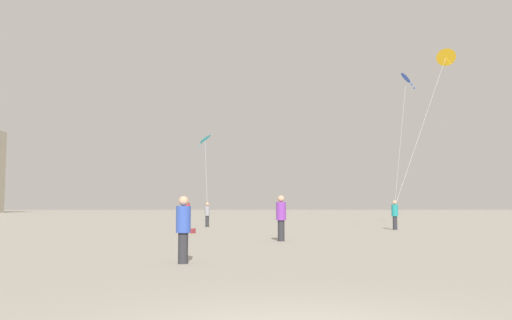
# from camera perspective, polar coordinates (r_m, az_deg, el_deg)

# --- Properties ---
(person_in_red) EXTENTS (0.39, 0.39, 1.79)m
(person_in_red) POSITION_cam_1_polar(r_m,az_deg,el_deg) (27.43, -7.42, -5.66)
(person_in_red) COLOR #2D2D33
(person_in_red) RESTS_ON ground_plane
(person_in_grey) EXTENTS (0.35, 0.35, 1.59)m
(person_in_grey) POSITION_cam_1_polar(r_m,az_deg,el_deg) (35.29, -5.18, -5.65)
(person_in_grey) COLOR #2D2D33
(person_in_grey) RESTS_ON ground_plane
(person_in_blue) EXTENTS (0.36, 0.36, 1.65)m
(person_in_blue) POSITION_cam_1_polar(r_m,az_deg,el_deg) (13.39, -7.69, -6.97)
(person_in_blue) COLOR #2D2D33
(person_in_blue) RESTS_ON ground_plane
(person_in_purple) EXTENTS (0.39, 0.39, 1.80)m
(person_in_purple) POSITION_cam_1_polar(r_m,az_deg,el_deg) (21.44, 2.67, -5.93)
(person_in_purple) COLOR #2D2D33
(person_in_purple) RESTS_ON ground_plane
(person_in_teal) EXTENTS (0.37, 0.37, 1.70)m
(person_in_teal) POSITION_cam_1_polar(r_m,az_deg,el_deg) (32.24, 14.46, -5.50)
(person_in_teal) COLOR #2D2D33
(person_in_teal) RESTS_ON ground_plane
(kite_cyan_diamond) EXTENTS (1.27, 8.16, 5.82)m
(kite_cyan_diamond) POSITION_cam_1_polar(r_m,az_deg,el_deg) (43.17, -5.42, 2.25)
(kite_cyan_diamond) COLOR #1EB2C6
(kite_cobalt_diamond) EXTENTS (0.87, 1.86, 7.59)m
(kite_cobalt_diamond) POSITION_cam_1_polar(r_m,az_deg,el_deg) (31.76, 15.61, 8.16)
(kite_cobalt_diamond) COLOR blue
(kite_amber_diamond) EXTENTS (6.51, 7.09, 11.27)m
(kite_amber_diamond) POSITION_cam_1_polar(r_m,az_deg,el_deg) (41.44, 19.42, 10.19)
(kite_amber_diamond) COLOR yellow
(handbag_beside_flyer) EXTENTS (0.27, 0.35, 0.24)m
(handbag_beside_flyer) POSITION_cam_1_polar(r_m,az_deg,el_deg) (27.52, -6.69, -7.46)
(handbag_beside_flyer) COLOR maroon
(handbag_beside_flyer) RESTS_ON ground_plane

